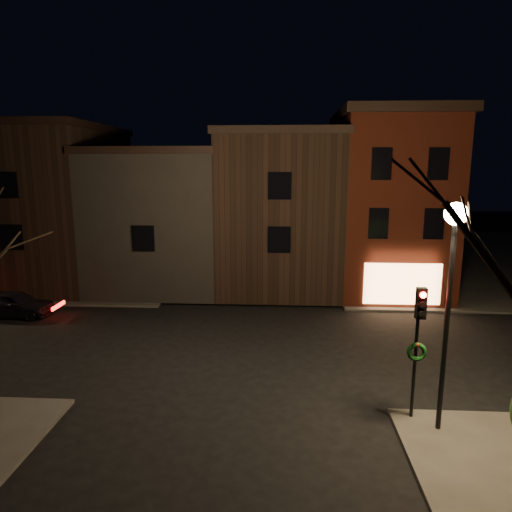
{
  "coord_description": "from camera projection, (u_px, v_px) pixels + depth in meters",
  "views": [
    {
      "loc": [
        1.66,
        -18.19,
        7.54
      ],
      "look_at": [
        0.39,
        3.6,
        3.2
      ],
      "focal_mm": 32.0,
      "sensor_mm": 36.0,
      "label": 1
    }
  ],
  "objects": [
    {
      "name": "traffic_signal",
      "position": [
        418.0,
        333.0,
        13.11
      ],
      "size": [
        0.58,
        0.38,
        4.05
      ],
      "color": "black",
      "rests_on": "sidewalk_near_right"
    },
    {
      "name": "row_building_a",
      "position": [
        280.0,
        209.0,
        28.63
      ],
      "size": [
        7.3,
        10.3,
        9.4
      ],
      "color": "black",
      "rests_on": "ground"
    },
    {
      "name": "sidewalk_far_right",
      "position": [
        503.0,
        257.0,
        37.81
      ],
      "size": [
        30.0,
        30.0,
        0.12
      ],
      "primitive_type": "cube",
      "color": "#2D2B28",
      "rests_on": "ground"
    },
    {
      "name": "parked_car_a",
      "position": [
        13.0,
        304.0,
        23.09
      ],
      "size": [
        3.97,
        1.65,
        1.34
      ],
      "primitive_type": "imported",
      "rotation": [
        0.0,
        0.0,
        1.56
      ],
      "color": "black",
      "rests_on": "ground"
    },
    {
      "name": "row_building_c",
      "position": [
        55.0,
        204.0,
        29.4
      ],
      "size": [
        7.3,
        10.3,
        9.9
      ],
      "color": "black",
      "rests_on": "ground"
    },
    {
      "name": "street_lamp_near",
      "position": [
        453.0,
        256.0,
        12.14
      ],
      "size": [
        0.6,
        0.6,
        6.48
      ],
      "color": "black",
      "rests_on": "sidewalk_near_right"
    },
    {
      "name": "corner_building",
      "position": [
        389.0,
        202.0,
        27.14
      ],
      "size": [
        6.5,
        8.5,
        10.5
      ],
      "color": "#4C180D",
      "rests_on": "ground"
    },
    {
      "name": "row_building_b",
      "position": [
        166.0,
        217.0,
        29.14
      ],
      "size": [
        7.8,
        10.3,
        8.4
      ],
      "color": "black",
      "rests_on": "ground"
    },
    {
      "name": "sidewalk_far_left",
      "position": [
        36.0,
        252.0,
        40.08
      ],
      "size": [
        30.0,
        30.0,
        0.12
      ],
      "primitive_type": "cube",
      "color": "#2D2B28",
      "rests_on": "ground"
    },
    {
      "name": "ground",
      "position": [
        242.0,
        346.0,
        19.37
      ],
      "size": [
        120.0,
        120.0,
        0.0
      ],
      "primitive_type": "plane",
      "color": "black",
      "rests_on": "ground"
    }
  ]
}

